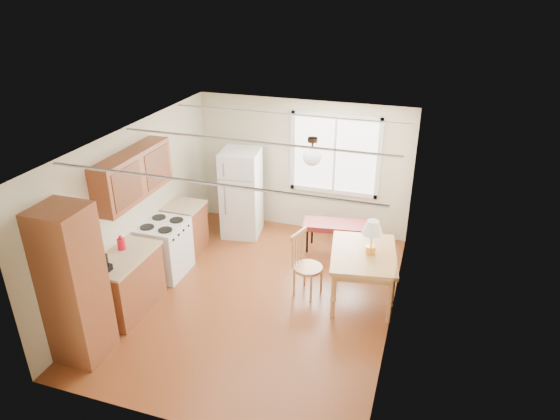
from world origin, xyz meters
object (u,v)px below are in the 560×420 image
at_px(bench, 339,227).
at_px(dining_table, 363,259).
at_px(chair, 303,259).
at_px(refrigerator, 241,193).

distance_m(bench, dining_table, 1.39).
xyz_separation_m(bench, chair, (-0.27, -1.37, 0.07)).
xyz_separation_m(bench, dining_table, (0.62, -1.23, 0.17)).
xyz_separation_m(refrigerator, chair, (1.61, -1.52, -0.24)).
relative_size(refrigerator, chair, 1.62).
height_order(bench, dining_table, dining_table).
distance_m(refrigerator, bench, 1.91).
bearing_deg(chair, bench, 95.42).
height_order(refrigerator, bench, refrigerator).
bearing_deg(dining_table, refrigerator, 141.54).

